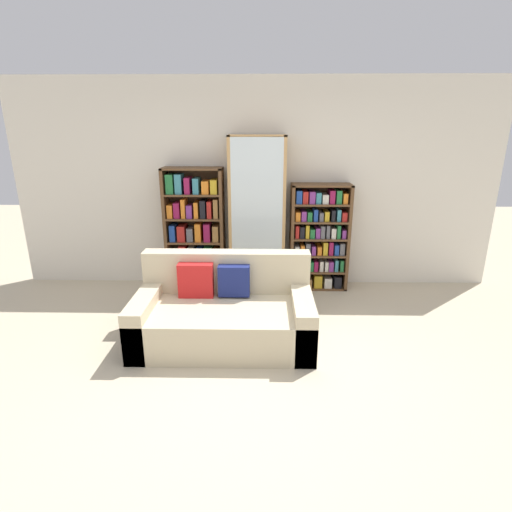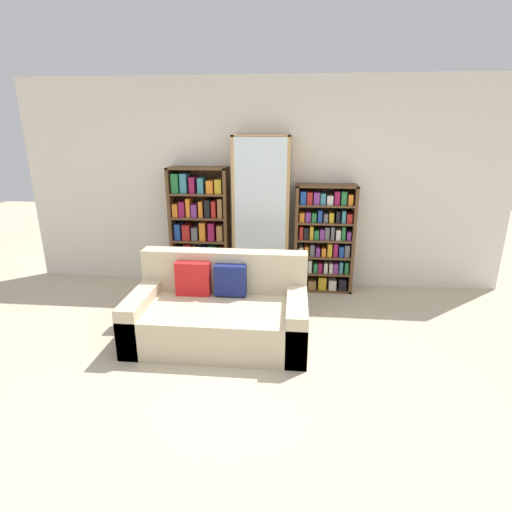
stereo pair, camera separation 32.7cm
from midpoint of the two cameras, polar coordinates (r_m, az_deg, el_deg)
ground_plane at (r=3.64m, az=-3.67°, el=-17.05°), size 16.00×16.00×0.00m
wall_back at (r=5.35m, az=-1.92°, el=10.04°), size 6.37×0.06×2.70m
couch at (r=4.12m, az=-6.84°, el=-8.17°), size 1.76×0.97×0.84m
bookshelf_left at (r=5.36m, az=-10.46°, el=3.52°), size 0.77×0.32×1.60m
display_cabinet at (r=5.19m, az=-1.65°, el=5.85°), size 0.72×0.36×2.00m
bookshelf_right at (r=5.31m, az=7.23°, el=2.50°), size 0.77×0.32×1.40m
wine_bottle at (r=4.95m, az=2.37°, el=-5.17°), size 0.08×0.08×0.35m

